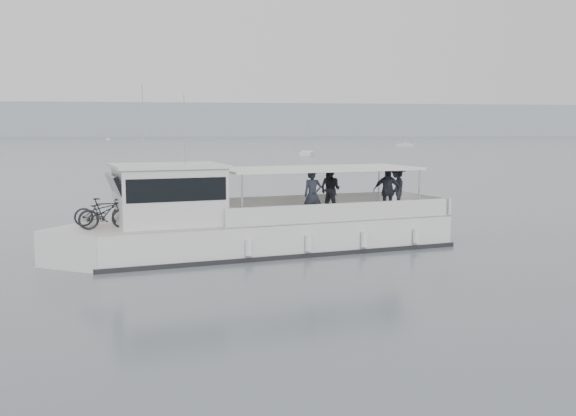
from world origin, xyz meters
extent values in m
plane|color=#545D63|center=(0.00, 0.00, 0.00)|extent=(1400.00, 1400.00, 0.00)
cube|color=#939EA8|center=(0.00, 560.00, 14.00)|extent=(1400.00, 90.00, 28.00)
cube|color=silver|center=(-5.09, 3.42, 0.50)|extent=(13.79, 6.53, 1.44)
cube|color=silver|center=(-11.58, 1.88, 0.50)|extent=(3.51, 3.51, 1.44)
cube|color=beige|center=(-5.09, 3.42, 1.22)|extent=(13.79, 6.53, 0.07)
cube|color=black|center=(-5.09, 3.42, 0.06)|extent=(14.03, 6.71, 0.20)
cube|color=silver|center=(-3.54, 5.54, 1.55)|extent=(8.67, 2.16, 0.67)
cube|color=silver|center=(-2.75, 2.22, 1.55)|extent=(8.67, 2.16, 0.67)
cube|color=silver|center=(1.33, 4.94, 1.55)|extent=(0.93, 3.48, 0.67)
cube|color=silver|center=(-8.98, 2.50, 2.22)|extent=(4.15, 3.74, 2.00)
cube|color=black|center=(-10.66, 2.10, 2.39)|extent=(1.25, 2.84, 1.29)
cube|color=black|center=(-8.98, 2.50, 2.55)|extent=(3.94, 3.73, 0.78)
cube|color=silver|center=(-8.98, 2.50, 3.28)|extent=(4.42, 4.00, 0.11)
cube|color=white|center=(-3.37, 3.83, 3.05)|extent=(8.12, 4.98, 0.09)
cylinder|color=silver|center=(-6.46, 1.50, 2.14)|extent=(0.08, 0.08, 1.83)
cylinder|color=silver|center=(-7.18, 4.52, 2.14)|extent=(0.08, 0.08, 1.83)
cylinder|color=silver|center=(0.45, 3.14, 2.14)|extent=(0.08, 0.08, 1.83)
cylinder|color=silver|center=(-0.27, 6.16, 2.14)|extent=(0.08, 0.08, 1.83)
cylinder|color=silver|center=(-9.86, 3.32, 4.72)|extent=(0.04, 0.04, 2.89)
cylinder|color=silver|center=(-8.37, 1.84, 4.50)|extent=(0.04, 0.04, 2.44)
cylinder|color=white|center=(-6.26, 1.13, 0.56)|extent=(0.32, 0.32, 0.56)
cylinder|color=white|center=(-4.10, 1.65, 0.56)|extent=(0.32, 0.32, 0.56)
cylinder|color=white|center=(-1.94, 2.16, 0.56)|extent=(0.32, 0.32, 0.56)
cylinder|color=white|center=(0.22, 2.67, 0.56)|extent=(0.32, 0.32, 0.56)
imported|color=black|center=(-11.25, 2.42, 1.72)|extent=(2.01, 1.09, 1.00)
imported|color=black|center=(-11.04, 1.55, 1.75)|extent=(1.82, 0.89, 1.05)
imported|color=#242730|center=(-3.78, 2.70, 2.15)|extent=(0.73, 0.52, 1.87)
imported|color=#242730|center=(-2.68, 4.79, 2.15)|extent=(1.14, 1.14, 1.87)
imported|color=#242730|center=(-0.62, 3.80, 2.15)|extent=(1.18, 0.82, 1.87)
imported|color=#242730|center=(0.21, 5.13, 2.15)|extent=(0.86, 1.29, 1.87)
cube|color=silver|center=(12.90, 98.58, 0.30)|extent=(3.97, 6.87, 0.75)
cube|color=silver|center=(12.90, 98.58, 0.62)|extent=(2.44, 2.74, 0.45)
cylinder|color=silver|center=(12.90, 98.58, 4.20)|extent=(0.08, 0.08, 7.20)
cube|color=silver|center=(56.23, 170.14, 0.30)|extent=(5.30, 4.64, 0.75)
cube|color=silver|center=(56.23, 170.14, 0.62)|extent=(2.41, 2.34, 0.45)
cylinder|color=silver|center=(56.23, 170.14, 3.55)|extent=(0.08, 0.08, 5.91)
cube|color=silver|center=(-52.01, 328.92, 0.30)|extent=(3.27, 6.51, 0.75)
cube|color=silver|center=(-52.01, 328.92, 0.62)|extent=(2.17, 2.50, 0.45)
cylinder|color=silver|center=(-52.01, 328.92, 4.02)|extent=(0.08, 0.08, 6.85)
camera|label=1|loc=(-8.05, -20.32, 4.47)|focal=40.00mm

